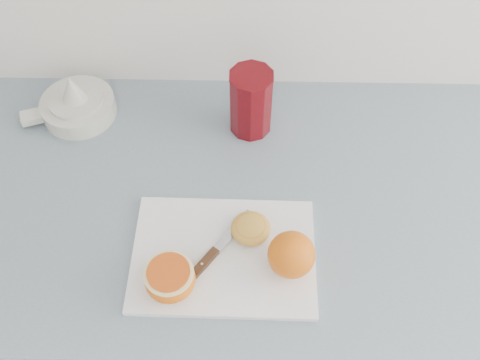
# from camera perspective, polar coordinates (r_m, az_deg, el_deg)

# --- Properties ---
(counter) EXTENTS (2.45, 0.64, 0.89)m
(counter) POSITION_cam_1_polar(r_m,az_deg,el_deg) (1.40, -3.53, -11.52)
(counter) COLOR white
(counter) RESTS_ON ground
(cutting_board) EXTENTS (0.32, 0.23, 0.01)m
(cutting_board) POSITION_cam_1_polar(r_m,az_deg,el_deg) (0.94, -1.75, -8.02)
(cutting_board) COLOR white
(cutting_board) RESTS_ON counter
(whole_orange) EXTENTS (0.08, 0.08, 0.08)m
(whole_orange) POSITION_cam_1_polar(r_m,az_deg,el_deg) (0.89, 5.50, -7.94)
(whole_orange) COLOR orange
(whole_orange) RESTS_ON cutting_board
(half_orange) EXTENTS (0.08, 0.08, 0.05)m
(half_orange) POSITION_cam_1_polar(r_m,az_deg,el_deg) (0.89, -7.48, -10.39)
(half_orange) COLOR orange
(half_orange) RESTS_ON cutting_board
(squeezed_shell) EXTENTS (0.07, 0.07, 0.03)m
(squeezed_shell) POSITION_cam_1_polar(r_m,az_deg,el_deg) (0.94, 1.13, -5.16)
(squeezed_shell) COLOR gold
(squeezed_shell) RESTS_ON cutting_board
(paring_knife) EXTENTS (0.12, 0.15, 0.01)m
(paring_knife) POSITION_cam_1_polar(r_m,az_deg,el_deg) (0.92, -3.44, -8.41)
(paring_knife) COLOR #462812
(paring_knife) RESTS_ON cutting_board
(citrus_juicer) EXTENTS (0.19, 0.15, 0.10)m
(citrus_juicer) POSITION_cam_1_polar(r_m,az_deg,el_deg) (1.17, -17.03, 7.74)
(citrus_juicer) COLOR white
(citrus_juicer) RESTS_ON counter
(red_tumbler) EXTENTS (0.09, 0.09, 0.14)m
(red_tumbler) POSITION_cam_1_polar(r_m,az_deg,el_deg) (1.07, 1.16, 8.10)
(red_tumbler) COLOR #62070D
(red_tumbler) RESTS_ON counter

